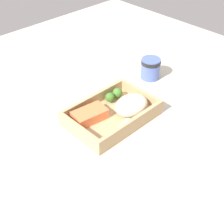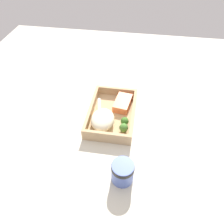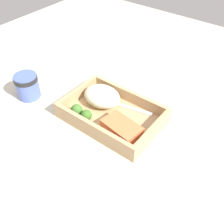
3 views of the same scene
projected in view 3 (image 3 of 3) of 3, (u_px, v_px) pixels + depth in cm
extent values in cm
cube|color=beige|center=(112.00, 121.00, 76.03)|extent=(160.00, 160.00, 2.00)
cube|color=tan|center=(112.00, 117.00, 74.96)|extent=(27.38, 18.34, 1.20)
cube|color=tan|center=(129.00, 96.00, 78.35)|extent=(27.38, 1.20, 3.68)
cube|color=tan|center=(92.00, 128.00, 68.29)|extent=(27.38, 1.20, 3.68)
cube|color=tan|center=(152.00, 132.00, 67.40)|extent=(1.20, 15.94, 3.68)
cube|color=tan|center=(78.00, 93.00, 79.23)|extent=(1.20, 15.94, 3.68)
cube|color=#F47744|center=(122.00, 128.00, 68.67)|extent=(11.09, 7.59, 3.16)
ellipsoid|color=#EFE4C0|center=(102.00, 96.00, 77.02)|extent=(11.43, 8.97, 5.24)
cylinder|color=#7CA559|center=(87.00, 119.00, 72.94)|extent=(1.19, 1.19, 1.02)
sphere|color=#3E7127|center=(86.00, 115.00, 72.02)|extent=(3.13, 3.13, 3.13)
cylinder|color=#7FAA5D|center=(77.00, 113.00, 74.51)|extent=(1.25, 1.25, 1.09)
sphere|color=#46772E|center=(77.00, 110.00, 73.53)|extent=(3.29, 3.29, 3.29)
cube|color=silver|center=(132.00, 108.00, 76.59)|extent=(12.35, 3.71, 0.44)
cube|color=silver|center=(108.00, 101.00, 79.09)|extent=(3.79, 2.87, 0.44)
cylinder|color=#5168B8|center=(27.00, 86.00, 80.54)|extent=(6.95, 6.95, 7.77)
cylinder|color=black|center=(25.00, 79.00, 78.67)|extent=(7.16, 7.16, 1.40)
cube|color=white|center=(98.00, 203.00, 55.87)|extent=(12.41, 16.32, 0.24)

